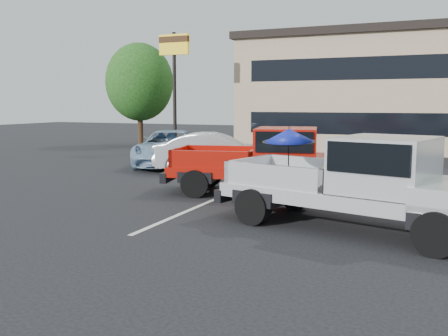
{
  "coord_description": "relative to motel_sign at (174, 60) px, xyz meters",
  "views": [
    {
      "loc": [
        2.31,
        -8.29,
        2.51
      ],
      "look_at": [
        -1.36,
        0.23,
        1.3
      ],
      "focal_mm": 40.0,
      "sensor_mm": 36.0,
      "label": 1
    }
  ],
  "objects": [
    {
      "name": "silver_sedan",
      "position": [
        5.01,
        -6.02,
        -3.93
      ],
      "size": [
        4.67,
        2.82,
        1.45
      ],
      "primitive_type": "imported",
      "rotation": [
        0.0,
        0.0,
        1.88
      ],
      "color": "#BBBDC3",
      "rests_on": "ground"
    },
    {
      "name": "blue_suv",
      "position": [
        2.35,
        -4.72,
        -3.94
      ],
      "size": [
        3.96,
        5.6,
        1.42
      ],
      "primitive_type": "imported",
      "rotation": [
        0.0,
        0.0,
        0.35
      ],
      "color": "#82A2C2",
      "rests_on": "ground"
    },
    {
      "name": "stripe_left",
      "position": [
        7.0,
        -12.0,
        -4.65
      ],
      "size": [
        0.12,
        5.0,
        0.01
      ],
      "primitive_type": "cube",
      "color": "silver",
      "rests_on": "ground"
    },
    {
      "name": "tree_left",
      "position": [
        -4.0,
        3.0,
        -0.92
      ],
      "size": [
        3.96,
        3.96,
        6.02
      ],
      "color": "#332114",
      "rests_on": "ground"
    },
    {
      "name": "red_pickup",
      "position": [
        8.34,
        -9.17,
        -3.65
      ],
      "size": [
        5.87,
        3.09,
        1.84
      ],
      "rotation": [
        0.0,
        0.0,
        0.22
      ],
      "color": "black",
      "rests_on": "ground"
    },
    {
      "name": "silver_pickup",
      "position": [
        11.18,
        -12.39,
        -3.6
      ],
      "size": [
        5.99,
        3.26,
        2.06
      ],
      "rotation": [
        0.0,
        0.0,
        -0.24
      ],
      "color": "black",
      "rests_on": "ground"
    },
    {
      "name": "motel_building",
      "position": [
        12.0,
        6.99,
        -1.45
      ],
      "size": [
        20.4,
        8.4,
        6.3
      ],
      "color": "tan",
      "rests_on": "ground"
    },
    {
      "name": "motel_sign",
      "position": [
        0.0,
        0.0,
        0.0
      ],
      "size": [
        1.6,
        0.22,
        6.0
      ],
      "color": "black",
      "rests_on": "ground"
    },
    {
      "name": "ground",
      "position": [
        10.0,
        -14.0,
        -4.65
      ],
      "size": [
        90.0,
        90.0,
        0.0
      ],
      "primitive_type": "plane",
      "color": "black",
      "rests_on": "ground"
    }
  ]
}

